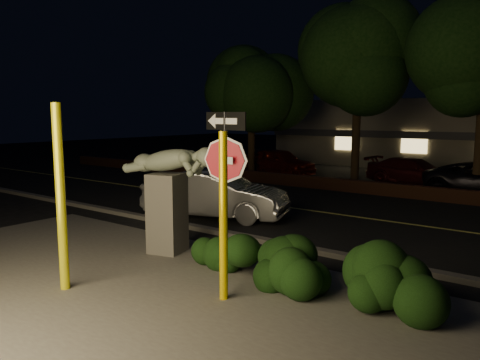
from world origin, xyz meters
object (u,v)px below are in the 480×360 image
Objects in this scene: sculpture at (168,188)px; silver_sedan at (215,194)px; parked_car_red at (279,162)px; signpost at (225,160)px; parked_car_darkred at (414,172)px; yellow_pole_left at (61,199)px; yellow_pole_right at (223,218)px.

silver_sedan is at bearing 99.14° from sculpture.
parked_car_red is at bearing 97.70° from sculpture.
parked_car_red is at bearing 126.88° from signpost.
parked_car_red is 0.98× the size of parked_car_darkred.
yellow_pole_left is 6.40m from silver_sedan.
sculpture reaches higher than parked_car_darkred.
sculpture reaches higher than parked_car_red.
parked_car_darkred is (2.73, 10.38, -0.11)m from silver_sedan.
yellow_pole_left is at bearing -177.87° from parked_car_darkred.
yellow_pole_right is at bearing -155.90° from silver_sedan.
parked_car_red is (-8.12, 14.55, -0.72)m from yellow_pole_right.
yellow_pole_left is 3.01m from signpost.
silver_sedan is at bearing 140.67° from signpost.
yellow_pole_right is at bearing -41.79° from sculpture.
yellow_pole_left reaches higher than signpost.
parked_car_darkred is at bearing -74.48° from parked_car_red.
signpost is at bearing 52.92° from yellow_pole_left.
yellow_pole_left is 1.37× the size of sculpture.
sculpture is at bearing -173.37° from silver_sedan.
silver_sedan is (-1.64, 6.12, -0.94)m from yellow_pole_left.
yellow_pole_right is 0.70× the size of parked_car_red.
sculpture is 0.56× the size of silver_sedan.
yellow_pole_left reaches higher than parked_car_darkred.
parked_car_red reaches higher than parked_car_darkred.
yellow_pole_left is 0.81× the size of parked_car_red.
sculpture is (-1.92, 0.36, -0.75)m from signpost.
yellow_pole_left is 1.17× the size of yellow_pole_right.
signpost is 0.76× the size of parked_car_darkred.
yellow_pole_left is 2.90m from yellow_pole_right.
signpost reaches higher than sculpture.
yellow_pole_left is 0.80× the size of parked_car_darkred.
parked_car_red is at bearing 101.13° from parked_car_darkred.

